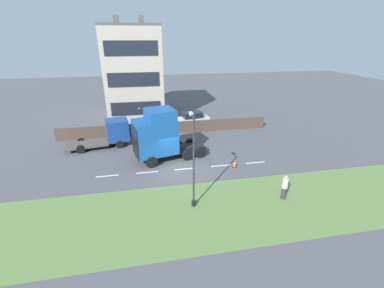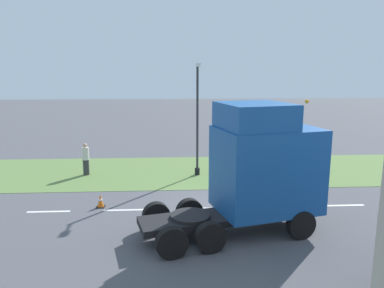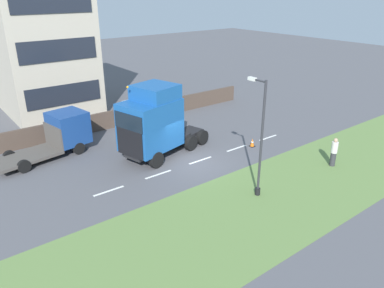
{
  "view_description": "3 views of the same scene",
  "coord_description": "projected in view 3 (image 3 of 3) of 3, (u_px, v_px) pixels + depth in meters",
  "views": [
    {
      "loc": [
        -19.19,
        2.35,
        10.42
      ],
      "look_at": [
        -1.08,
        -1.1,
        2.73
      ],
      "focal_mm": 24.0,
      "sensor_mm": 36.0,
      "label": 1
    },
    {
      "loc": [
        15.23,
        -1.9,
        5.92
      ],
      "look_at": [
        1.12,
        -1.09,
        3.07
      ],
      "focal_mm": 35.0,
      "sensor_mm": 36.0,
      "label": 2
    },
    {
      "loc": [
        -16.86,
        12.94,
        10.26
      ],
      "look_at": [
        -1.8,
        1.36,
        2.27
      ],
      "focal_mm": 35.0,
      "sensor_mm": 36.0,
      "label": 3
    }
  ],
  "objects": [
    {
      "name": "pedestrian",
      "position": [
        334.0,
        152.0,
        22.91
      ],
      "size": [
        0.39,
        0.39,
        1.83
      ],
      "color": "#333338",
      "rests_on": "ground"
    },
    {
      "name": "traffic_cone_lead",
      "position": [
        252.0,
        143.0,
        25.96
      ],
      "size": [
        0.36,
        0.36,
        0.58
      ],
      "color": "black",
      "rests_on": "ground"
    },
    {
      "name": "lorry_cab",
      "position": [
        153.0,
        123.0,
        23.53
      ],
      "size": [
        4.03,
        6.8,
        4.88
      ],
      "rotation": [
        0.0,
        0.0,
        0.25
      ],
      "color": "black",
      "rests_on": "ground"
    },
    {
      "name": "lane_markings",
      "position": [
        200.0,
        160.0,
        23.96
      ],
      "size": [
        0.16,
        14.6,
        0.0
      ],
      "color": "white",
      "rests_on": "ground"
    },
    {
      "name": "flatbed_truck",
      "position": [
        62.0,
        132.0,
        24.64
      ],
      "size": [
        3.19,
        6.44,
        2.67
      ],
      "rotation": [
        0.0,
        0.0,
        3.31
      ],
      "color": "navy",
      "rests_on": "ground"
    },
    {
      "name": "parked_car",
      "position": [
        148.0,
        102.0,
        32.88
      ],
      "size": [
        2.37,
        4.47,
        1.95
      ],
      "rotation": [
        0.0,
        0.0,
        0.16
      ],
      "color": "silver",
      "rests_on": "ground"
    },
    {
      "name": "lamp_post",
      "position": [
        260.0,
        144.0,
        18.94
      ],
      "size": [
        1.26,
        0.28,
        6.21
      ],
      "color": "black",
      "rests_on": "ground"
    },
    {
      "name": "grass_verge",
      "position": [
        263.0,
        203.0,
        19.18
      ],
      "size": [
        7.0,
        44.0,
        0.01
      ],
      "color": "#607F42",
      "rests_on": "ground"
    },
    {
      "name": "boundary_wall",
      "position": [
        123.0,
        117.0,
        29.88
      ],
      "size": [
        0.25,
        24.0,
        1.37
      ],
      "color": "#4C3D33",
      "rests_on": "ground"
    },
    {
      "name": "ground_plane",
      "position": [
        192.0,
        163.0,
        23.56
      ],
      "size": [
        120.0,
        120.0,
        0.0
      ],
      "primitive_type": "plane",
      "color": "#515156",
      "rests_on": "ground"
    },
    {
      "name": "building_block",
      "position": [
        39.0,
        42.0,
        31.86
      ],
      "size": [
        9.43,
        7.04,
        13.0
      ],
      "color": "#B7AD99",
      "rests_on": "ground"
    }
  ]
}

